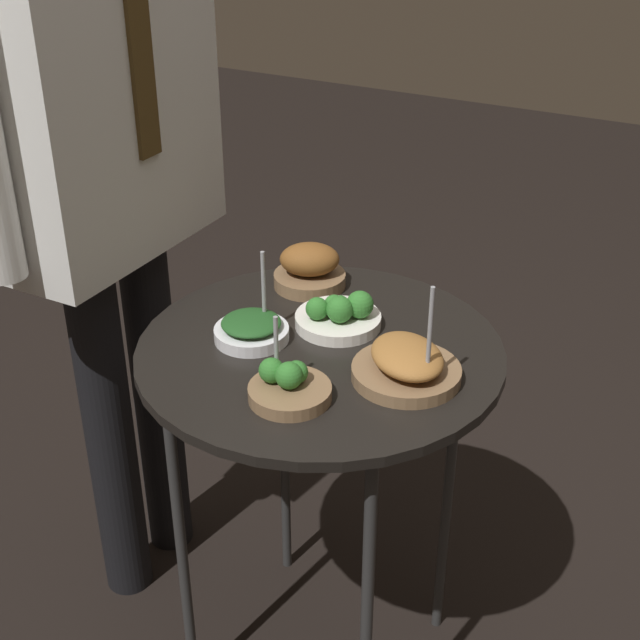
% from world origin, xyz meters
% --- Properties ---
extents(serving_cart, '(0.61, 0.61, 0.73)m').
position_xyz_m(serving_cart, '(0.00, 0.00, 0.67)').
color(serving_cart, black).
rests_on(serving_cart, ground_plane).
extents(bowl_roast_far_rim, '(0.17, 0.17, 0.18)m').
position_xyz_m(bowl_roast_far_rim, '(-0.02, -0.16, 0.75)').
color(bowl_roast_far_rim, brown).
rests_on(bowl_roast_far_rim, serving_cart).
extents(bowl_broccoli_mid_right, '(0.13, 0.13, 0.12)m').
position_xyz_m(bowl_broccoli_mid_right, '(-0.15, -0.03, 0.75)').
color(bowl_broccoli_mid_right, brown).
rests_on(bowl_broccoli_mid_right, serving_cart).
extents(bowl_roast_near_rim, '(0.13, 0.13, 0.08)m').
position_xyz_m(bowl_roast_near_rim, '(0.18, 0.12, 0.76)').
color(bowl_roast_near_rim, brown).
rests_on(bowl_roast_near_rim, serving_cart).
extents(bowl_spinach_front_right, '(0.12, 0.12, 0.15)m').
position_xyz_m(bowl_spinach_front_right, '(-0.03, 0.11, 0.75)').
color(bowl_spinach_front_right, silver).
rests_on(bowl_spinach_front_right, serving_cart).
extents(bowl_broccoli_back_left, '(0.15, 0.15, 0.07)m').
position_xyz_m(bowl_broccoli_back_left, '(0.07, 0.00, 0.75)').
color(bowl_broccoli_back_left, silver).
rests_on(bowl_broccoli_back_left, serving_cart).
extents(waiter_figure, '(0.59, 0.22, 1.60)m').
position_xyz_m(waiter_figure, '(0.05, 0.47, 1.01)').
color(waiter_figure, black).
rests_on(waiter_figure, ground_plane).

